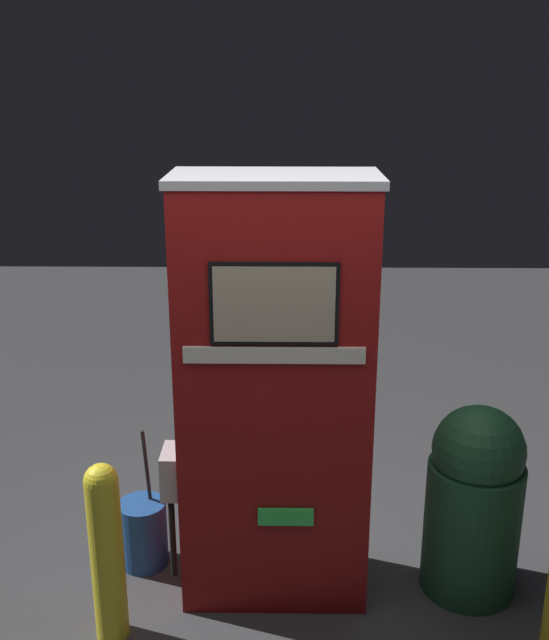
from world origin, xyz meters
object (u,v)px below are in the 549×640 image
safety_bollard (106,548)px  gas_pump (274,397)px  trash_bin (474,500)px  squeegee_bucket (143,533)px

safety_bollard → gas_pump: bearing=27.0°
trash_bin → safety_bollard: bearing=-167.8°
gas_pump → trash_bin: 1.15m
gas_pump → squeegee_bucket: (-0.71, 0.16, -0.89)m
safety_bollard → squeegee_bucket: 0.63m
safety_bollard → trash_bin: size_ratio=0.90×
safety_bollard → squeegee_bucket: (0.05, 0.56, -0.29)m
gas_pump → safety_bollard: 1.05m
gas_pump → squeegee_bucket: bearing=167.0°
safety_bollard → squeegee_bucket: size_ratio=1.10×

